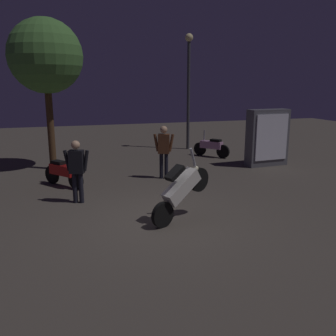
{
  "coord_description": "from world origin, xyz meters",
  "views": [
    {
      "loc": [
        -2.09,
        -7.39,
        3.01
      ],
      "look_at": [
        0.47,
        0.86,
        1.0
      ],
      "focal_mm": 38.77,
      "sensor_mm": 36.0,
      "label": 1
    }
  ],
  "objects_px": {
    "motorcycle_pink_parked_right": "(211,146)",
    "person_rider_beside": "(164,147)",
    "streetlamp_near": "(189,78)",
    "kiosk_billboard": "(267,138)",
    "motorcycle_white_foreground": "(181,189)",
    "person_bystander_far": "(77,166)",
    "motorcycle_red_parked_left": "(63,172)"
  },
  "relations": [
    {
      "from": "motorcycle_white_foreground",
      "to": "streetlamp_near",
      "type": "height_order",
      "value": "streetlamp_near"
    },
    {
      "from": "streetlamp_near",
      "to": "motorcycle_pink_parked_right",
      "type": "bearing_deg",
      "value": -81.89
    },
    {
      "from": "motorcycle_white_foreground",
      "to": "streetlamp_near",
      "type": "relative_size",
      "value": 0.31
    },
    {
      "from": "streetlamp_near",
      "to": "motorcycle_white_foreground",
      "type": "bearing_deg",
      "value": -111.23
    },
    {
      "from": "streetlamp_near",
      "to": "kiosk_billboard",
      "type": "height_order",
      "value": "streetlamp_near"
    },
    {
      "from": "motorcycle_white_foreground",
      "to": "kiosk_billboard",
      "type": "height_order",
      "value": "kiosk_billboard"
    },
    {
      "from": "person_rider_beside",
      "to": "streetlamp_near",
      "type": "relative_size",
      "value": 0.33
    },
    {
      "from": "motorcycle_pink_parked_right",
      "to": "kiosk_billboard",
      "type": "bearing_deg",
      "value": 173.9
    },
    {
      "from": "kiosk_billboard",
      "to": "person_bystander_far",
      "type": "bearing_deg",
      "value": 15.28
    },
    {
      "from": "person_rider_beside",
      "to": "streetlamp_near",
      "type": "distance_m",
      "value": 6.03
    },
    {
      "from": "motorcycle_red_parked_left",
      "to": "person_rider_beside",
      "type": "height_order",
      "value": "person_rider_beside"
    },
    {
      "from": "motorcycle_pink_parked_right",
      "to": "kiosk_billboard",
      "type": "xyz_separation_m",
      "value": [
        1.3,
        -2.14,
        0.61
      ]
    },
    {
      "from": "motorcycle_white_foreground",
      "to": "motorcycle_pink_parked_right",
      "type": "relative_size",
      "value": 1.18
    },
    {
      "from": "person_rider_beside",
      "to": "motorcycle_pink_parked_right",
      "type": "bearing_deg",
      "value": -25.0
    },
    {
      "from": "motorcycle_white_foreground",
      "to": "person_rider_beside",
      "type": "relative_size",
      "value": 0.95
    },
    {
      "from": "person_rider_beside",
      "to": "motorcycle_red_parked_left",
      "type": "bearing_deg",
      "value": 110.96
    },
    {
      "from": "motorcycle_pink_parked_right",
      "to": "kiosk_billboard",
      "type": "height_order",
      "value": "kiosk_billboard"
    },
    {
      "from": "motorcycle_red_parked_left",
      "to": "streetlamp_near",
      "type": "distance_m",
      "value": 8.12
    },
    {
      "from": "motorcycle_red_parked_left",
      "to": "person_rider_beside",
      "type": "distance_m",
      "value": 3.2
    },
    {
      "from": "motorcycle_pink_parked_right",
      "to": "person_rider_beside",
      "type": "xyz_separation_m",
      "value": [
        -2.95,
        -2.86,
        0.59
      ]
    },
    {
      "from": "person_rider_beside",
      "to": "kiosk_billboard",
      "type": "relative_size",
      "value": 0.82
    },
    {
      "from": "motorcycle_pink_parked_right",
      "to": "person_bystander_far",
      "type": "xyz_separation_m",
      "value": [
        -5.77,
        -4.58,
        0.53
      ]
    },
    {
      "from": "motorcycle_white_foreground",
      "to": "motorcycle_red_parked_left",
      "type": "height_order",
      "value": "motorcycle_white_foreground"
    },
    {
      "from": "motorcycle_white_foreground",
      "to": "motorcycle_red_parked_left",
      "type": "xyz_separation_m",
      "value": [
        -2.44,
        3.72,
        -0.31
      ]
    },
    {
      "from": "kiosk_billboard",
      "to": "motorcycle_red_parked_left",
      "type": "bearing_deg",
      "value": 1.84
    },
    {
      "from": "person_bystander_far",
      "to": "kiosk_billboard",
      "type": "xyz_separation_m",
      "value": [
        7.07,
        2.44,
        0.08
      ]
    },
    {
      "from": "person_rider_beside",
      "to": "person_bystander_far",
      "type": "height_order",
      "value": "person_rider_beside"
    },
    {
      "from": "motorcycle_red_parked_left",
      "to": "motorcycle_pink_parked_right",
      "type": "height_order",
      "value": "same"
    },
    {
      "from": "motorcycle_pink_parked_right",
      "to": "motorcycle_red_parked_left",
      "type": "bearing_deg",
      "value": 77.64
    },
    {
      "from": "motorcycle_red_parked_left",
      "to": "kiosk_billboard",
      "type": "bearing_deg",
      "value": 58.71
    },
    {
      "from": "motorcycle_red_parked_left",
      "to": "streetlamp_near",
      "type": "bearing_deg",
      "value": 93.5
    },
    {
      "from": "motorcycle_pink_parked_right",
      "to": "kiosk_billboard",
      "type": "distance_m",
      "value": 2.58
    }
  ]
}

